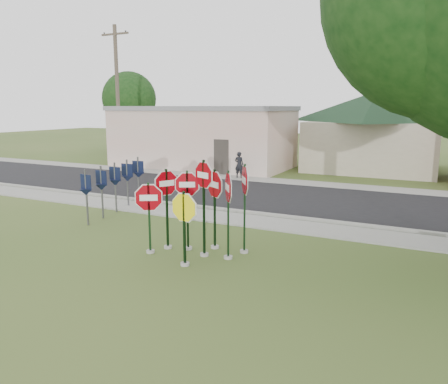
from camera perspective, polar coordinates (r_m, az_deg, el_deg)
The scene contains 19 objects.
ground at distance 11.41m, azimuth -7.49°, elevation -10.26°, with size 120.00×120.00×0.00m, color #3A541F.
sidewalk_near at distance 16.03m, azimuth 3.52°, elevation -3.80°, with size 60.00×1.60×0.06m, color gray.
road at distance 20.15m, azimuth 8.51°, elevation -0.86°, with size 60.00×7.00×0.04m, color black.
sidewalk_far at distance 24.21m, azimuth 11.67°, elevation 1.05°, with size 60.00×1.60×0.06m, color gray.
curb at distance 16.92m, azimuth 4.84°, elevation -2.89°, with size 60.00×0.20×0.14m, color gray.
stop_sign_center at distance 11.99m, azimuth -2.65°, elevation -0.33°, with size 0.95×0.43×2.83m.
stop_sign_yellow at distance 11.40m, azimuth -5.22°, elevation -3.63°, with size 1.08×0.24×2.11m.
stop_sign_left at distance 12.52m, azimuth -9.77°, elevation -2.18°, with size 0.92×0.60×2.17m.
stop_sign_right at distance 11.78m, azimuth 0.56°, elevation -1.27°, with size 0.68×0.94×2.58m.
stop_sign_back_right at distance 12.70m, azimuth -1.23°, elevation -0.76°, with size 0.94×0.59×2.48m.
stop_sign_back_left at distance 12.64m, azimuth -4.80°, elevation -1.07°, with size 0.89×0.47×2.44m.
stop_sign_far_right at distance 12.27m, azimuth 2.72°, elevation -0.35°, with size 0.65×0.98×2.70m.
stop_sign_far_left at distance 12.80m, azimuth -7.49°, elevation -0.81°, with size 0.50×0.91×2.48m.
route_sign_row at distance 17.75m, azimuth -14.02°, elevation 1.28°, with size 1.43×4.63×2.00m.
building_stucco at distance 30.77m, azimuth -2.86°, elevation 7.32°, with size 12.20×6.20×4.20m.
building_house at distance 31.05m, azimuth 19.28°, elevation 9.53°, with size 11.60×11.60×6.20m.
utility_pole_near at distance 31.25m, azimuth -13.73°, elevation 12.25°, with size 2.20×0.26×9.50m.
bg_tree_left at distance 41.85m, azimuth -12.27°, elevation 11.80°, with size 4.90×4.90×7.35m.
pedestrian at distance 25.51m, azimuth 2.00°, elevation 3.58°, with size 0.56×0.37×1.53m, color black.
Camera 1 is at (6.00, -8.79, 4.12)m, focal length 35.00 mm.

